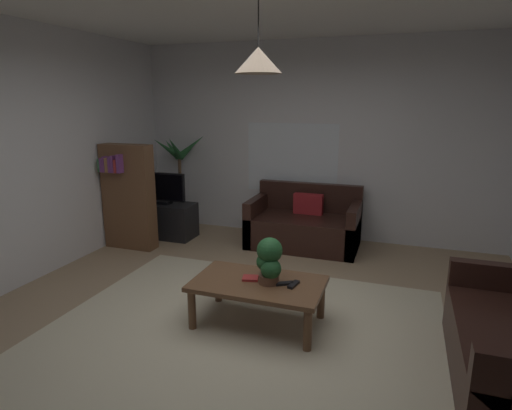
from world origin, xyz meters
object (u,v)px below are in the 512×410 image
Objects in this scene: coffee_table at (258,287)px; remote_on_table_0 at (285,283)px; tv_stand at (165,220)px; book_on_table_0 at (250,278)px; tv at (162,188)px; remote_on_table_1 at (294,284)px; bookshelf_corner at (128,196)px; potted_palm_corner at (180,188)px; pendant_lamp at (258,60)px; couch_under_window at (304,226)px; potted_plant_on_table at (269,260)px.

remote_on_table_0 is at bearing 3.23° from coffee_table.
book_on_table_0 is at bearing -43.19° from tv_stand.
tv_stand is at bearing 90.00° from tv.
book_on_table_0 is 0.40m from remote_on_table_1.
book_on_table_0 is at bearing -169.88° from remote_on_table_1.
book_on_table_0 is 0.10× the size of bookshelf_corner.
coffee_table is at bearing -49.16° from potted_palm_corner.
tv_stand is 0.64× the size of bookshelf_corner.
potted_palm_corner reaches higher than tv.
coffee_table is at bearing -90.00° from pendant_lamp.
couch_under_window is 2.40× the size of pendant_lamp.
couch_under_window is 2.23m from remote_on_table_1.
pendant_lamp reaches higher than potted_plant_on_table.
couch_under_window is 2.04m from tv_stand.
potted_palm_corner is (-2.13, 2.47, 0.28)m from coffee_table.
tv reaches higher than book_on_table_0.
coffee_table is at bearing -15.39° from book_on_table_0.
tv is (-2.21, 1.90, 0.12)m from potted_plant_on_table.
potted_palm_corner reaches higher than coffee_table.
bookshelf_corner is at bearing -108.75° from tv.
remote_on_table_1 is 0.11× the size of bookshelf_corner.
couch_under_window is at bearing 8.19° from tv.
couch_under_window is 2.23m from potted_plant_on_table.
tv_stand is at bearing -172.41° from couch_under_window.
remote_on_table_1 is 1.87m from pendant_lamp.
book_on_table_0 is (0.01, -2.18, 0.14)m from couch_under_window.
book_on_table_0 is 0.22× the size of pendant_lamp.
potted_plant_on_table is at bearing 5.81° from coffee_table.
book_on_table_0 is at bearing -89.71° from couch_under_window.
remote_on_table_1 is at bearing -27.24° from bookshelf_corner.
remote_on_table_0 is 0.11× the size of bookshelf_corner.
pendant_lamp is at bearing 61.54° from remote_on_table_0.
bookshelf_corner reaches higher than tv.
couch_under_window is 1.63× the size of tv_stand.
remote_on_table_1 is at bearing -0.43° from book_on_table_0.
coffee_table is 7.17× the size of remote_on_table_0.
tv_stand is 3.50m from pendant_lamp.
remote_on_table_0 is 0.24m from potted_plant_on_table.
potted_palm_corner is 3.65m from pendant_lamp.
tv is at bearing 19.42° from remote_on_table_0.
coffee_table is 0.82× the size of bookshelf_corner.
tv is 0.49× the size of potted_palm_corner.
potted_palm_corner reaches higher than remote_on_table_0.
bookshelf_corner is at bearing 30.25° from remote_on_table_0.
couch_under_window is 2.40m from bookshelf_corner.
coffee_table is at bearing -42.42° from tv_stand.
coffee_table is 1.88× the size of pendant_lamp.
bookshelf_corner is at bearing -159.27° from couch_under_window.
couch_under_window is 2.09m from potted_palm_corner.
couch_under_window reaches higher than coffee_table.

